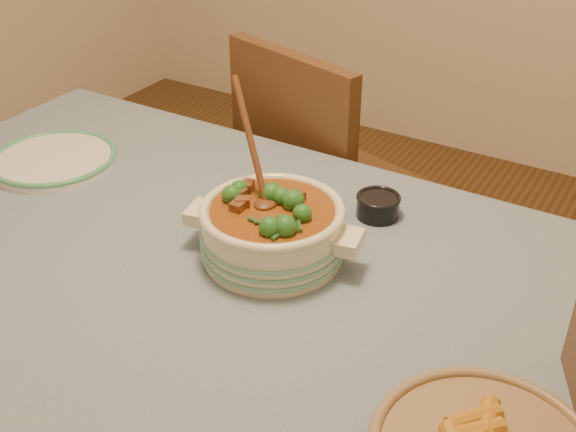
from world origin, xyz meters
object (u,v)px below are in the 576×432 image
object	(u,v)px
dining_table	(194,299)
white_plate	(54,159)
stew_casserole	(272,226)
chair_far	(319,182)
condiment_bowl	(378,205)

from	to	relation	value
dining_table	white_plate	bearing A→B (deg)	163.99
stew_casserole	chair_far	xyz separation A→B (m)	(-0.25, 0.65, -0.28)
stew_casserole	white_plate	xyz separation A→B (m)	(-0.66, 0.06, -0.06)
stew_casserole	chair_far	distance (m)	0.75
stew_casserole	condiment_bowl	xyz separation A→B (m)	(0.11, 0.24, -0.04)
white_plate	chair_far	distance (m)	0.75
dining_table	chair_far	world-z (taller)	chair_far
chair_far	condiment_bowl	bearing A→B (deg)	147.51
stew_casserole	chair_far	world-z (taller)	stew_casserole
stew_casserole	condiment_bowl	size ratio (longest dim) A/B	3.15
dining_table	white_plate	size ratio (longest dim) A/B	5.02
condiment_bowl	chair_far	world-z (taller)	chair_far
condiment_bowl	chair_far	size ratio (longest dim) A/B	0.12
white_plate	chair_far	xyz separation A→B (m)	(0.41, 0.59, -0.23)
dining_table	chair_far	xyz separation A→B (m)	(-0.12, 0.75, -0.12)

